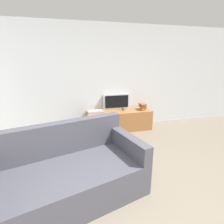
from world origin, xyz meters
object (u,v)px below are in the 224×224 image
Objects in this scene: couch at (71,174)px; remote_on_stand at (123,109)px; television at (116,101)px; set_top_box at (96,112)px; book_stack at (143,106)px; tv_stand at (119,120)px.

couch reaches higher than remote_on_stand.
television reaches higher than set_top_box.
television is 0.69m from book_stack.
tv_stand is 0.71m from book_stack.
tv_stand is 7.34× the size of book_stack.
television reaches higher than remote_on_stand.
couch is at bearing -123.47° from remote_on_stand.
tv_stand is 2.35× the size of television.
set_top_box reaches higher than remote_on_stand.
remote_on_stand is (-0.49, 0.13, -0.08)m from book_stack.
television reaches higher than book_stack.
tv_stand is 0.67m from set_top_box.
remote_on_stand is at bearing 32.24° from tv_stand.
book_stack is at bearing 31.35° from couch.
television is 0.66m from set_top_box.
book_stack is at bearing -4.52° from tv_stand.
remote_on_stand is (0.14, -0.14, -0.19)m from television.
couch reaches higher than television.
remote_on_stand is (0.13, 0.08, 0.26)m from tv_stand.
remote_on_stand is at bearing 41.45° from couch.
book_stack is at bearing -1.74° from set_top_box.
remote_on_stand is 0.74m from set_top_box.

